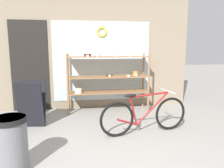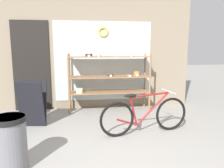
{
  "view_description": "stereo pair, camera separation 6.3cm",
  "coord_description": "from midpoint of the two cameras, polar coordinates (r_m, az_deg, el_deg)",
  "views": [
    {
      "loc": [
        -0.39,
        -2.4,
        1.49
      ],
      "look_at": [
        0.15,
        1.04,
        0.9
      ],
      "focal_mm": 35.0,
      "sensor_mm": 36.0,
      "label": 1
    },
    {
      "loc": [
        -0.33,
        -2.41,
        1.49
      ],
      "look_at": [
        0.15,
        1.04,
        0.9
      ],
      "focal_mm": 35.0,
      "sensor_mm": 36.0,
      "label": 2
    }
  ],
  "objects": [
    {
      "name": "trash_bin",
      "position": [
        2.98,
        -25.51,
        -13.58
      ],
      "size": [
        0.41,
        0.41,
        0.68
      ],
      "color": "slate",
      "rests_on": "ground_plane"
    },
    {
      "name": "sandwich_board",
      "position": [
        4.37,
        -20.68,
        -4.91
      ],
      "size": [
        0.52,
        0.44,
        0.87
      ],
      "rotation": [
        0.0,
        0.0,
        -0.13
      ],
      "color": "black",
      "rests_on": "ground_plane"
    },
    {
      "name": "bicycle",
      "position": [
        3.87,
        8.0,
        -8.0
      ],
      "size": [
        1.62,
        0.46,
        0.73
      ],
      "rotation": [
        0.0,
        0.0,
        0.16
      ],
      "color": "black",
      "rests_on": "ground_plane"
    },
    {
      "name": "display_case",
      "position": [
        5.07,
        -1.52,
        2.15
      ],
      "size": [
        1.88,
        0.47,
        1.35
      ],
      "color": "#8E6642",
      "rests_on": "ground_plane"
    },
    {
      "name": "storefront_facade",
      "position": [
        5.37,
        -5.71,
        11.67
      ],
      "size": [
        4.75,
        0.13,
        3.49
      ],
      "color": "gray",
      "rests_on": "ground_plane"
    }
  ]
}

